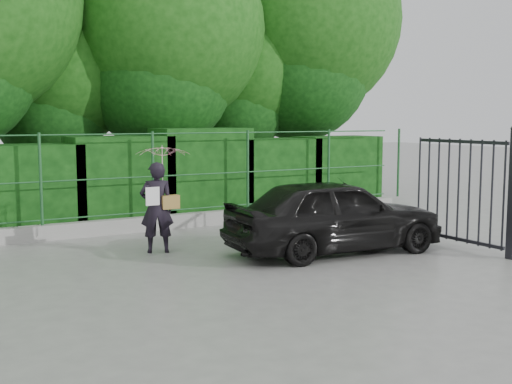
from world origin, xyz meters
TOP-DOWN VIEW (x-y plane):
  - ground at (0.00, 0.00)m, footprint 80.00×80.00m
  - kerb at (0.00, 4.50)m, footprint 14.00×0.25m
  - fence at (0.22, 4.50)m, footprint 14.13×0.06m
  - hedge at (-0.11, 5.50)m, footprint 14.20×1.20m
  - trees at (1.14, 7.74)m, footprint 17.10×6.15m
  - gate at (4.60, -0.72)m, footprint 0.22×2.33m
  - woman at (-0.28, 2.36)m, footprint 0.96×0.96m
  - car at (2.33, 0.74)m, footprint 4.07×1.94m

SIDE VIEW (x-z plane):
  - ground at x=0.00m, z-range 0.00..0.00m
  - kerb at x=0.00m, z-range 0.00..0.30m
  - car at x=2.33m, z-range 0.00..1.34m
  - hedge at x=-0.11m, z-range -0.07..2.07m
  - gate at x=4.60m, z-range 0.01..2.37m
  - fence at x=0.22m, z-range 0.30..2.10m
  - woman at x=-0.28m, z-range 0.30..2.21m
  - trees at x=1.14m, z-range 0.58..8.66m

